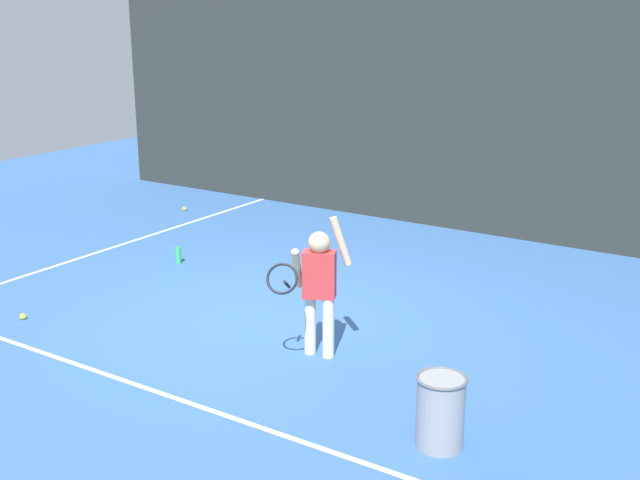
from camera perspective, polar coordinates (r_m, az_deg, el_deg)
The scene contains 13 objects.
ground_plane at distance 8.52m, azimuth -4.38°, elevation -5.59°, with size 20.00×20.00×0.00m, color #335B93.
court_line_baseline at distance 7.30m, azimuth -13.11°, elevation -9.88°, with size 9.00×0.05×0.00m, color white.
court_line_sideline at distance 11.31m, azimuth -14.44°, elevation -0.50°, with size 0.05×9.00×0.00m, color white.
back_fence_windscreen at distance 11.82m, azimuth 8.71°, elevation 9.21°, with size 12.30×0.08×3.50m, color #282D2B.
fence_post_0 at distance 15.32m, azimuth -12.39°, elevation 10.88°, with size 0.09×0.09×3.65m, color slate.
fence_post_1 at distance 13.37m, azimuth -3.12°, elevation 10.49°, with size 0.09×0.09×3.65m, color slate.
fence_post_2 at distance 11.87m, azimuth 8.85°, elevation 9.59°, with size 0.09×0.09×3.65m, color slate.
tennis_player at distance 7.38m, azimuth -0.16°, elevation -3.04°, with size 0.52×0.79×1.35m.
ball_hopper at distance 6.14m, azimuth 8.53°, elevation -11.88°, with size 0.38×0.38×0.56m.
water_bottle at distance 10.41m, azimuth -10.02°, elevation -1.05°, with size 0.07×0.07×0.22m, color green.
tennis_ball_0 at distance 10.15m, azimuth -0.39°, elevation -1.70°, with size 0.07×0.07×0.07m, color #CCE033.
tennis_ball_1 at distance 13.09m, azimuth -9.58°, elevation 2.19°, with size 0.07×0.07×0.07m, color #CCE033.
tennis_ball_3 at distance 9.02m, azimuth -20.30°, elevation -5.11°, with size 0.07×0.07×0.07m, color #CCE033.
Camera 1 is at (4.84, -6.26, 3.17)m, focal length 45.16 mm.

